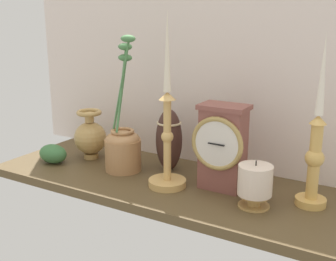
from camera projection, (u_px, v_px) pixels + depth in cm
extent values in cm
cube|color=brown|center=(166.00, 183.00, 116.65)|extent=(100.00, 36.00, 2.40)
cube|color=silver|center=(198.00, 55.00, 123.16)|extent=(120.00, 2.00, 65.00)
cube|color=brown|center=(223.00, 149.00, 107.98)|extent=(10.85, 7.15, 20.95)
cube|color=brown|center=(224.00, 107.00, 105.06)|extent=(12.16, 8.01, 1.20)
torus|color=#AD8D4B|center=(217.00, 144.00, 104.00)|extent=(13.77, 1.25, 13.77)
cylinder|color=silver|center=(217.00, 144.00, 103.92)|extent=(11.52, 0.40, 11.52)
cube|color=black|center=(216.00, 144.00, 103.67)|extent=(4.41, 0.87, 0.30)
cylinder|color=tan|center=(167.00, 183.00, 111.54)|extent=(9.97, 9.97, 1.80)
cylinder|color=tan|center=(167.00, 141.00, 108.49)|extent=(1.98, 1.98, 21.36)
sphere|color=tan|center=(167.00, 137.00, 108.21)|extent=(3.18, 3.18, 3.18)
cone|color=tan|center=(167.00, 96.00, 105.42)|extent=(4.29, 4.29, 2.00)
cone|color=#EFE1C3|center=(167.00, 52.00, 102.56)|extent=(1.96, 1.96, 19.80)
cylinder|color=#DAA955|center=(310.00, 201.00, 100.32)|extent=(7.23, 7.23, 1.80)
cylinder|color=#DAA955|center=(314.00, 162.00, 97.70)|extent=(2.76, 2.76, 18.11)
sphere|color=#DAA955|center=(315.00, 158.00, 97.46)|extent=(4.42, 4.42, 4.42)
cone|color=#DAA955|center=(318.00, 120.00, 95.06)|extent=(3.90, 3.90, 2.00)
cone|color=white|center=(323.00, 74.00, 92.37)|extent=(1.95, 1.95, 18.42)
cylinder|color=tan|center=(91.00, 156.00, 133.42)|extent=(4.52, 4.52, 1.60)
sphere|color=tan|center=(90.00, 138.00, 131.89)|extent=(10.05, 10.05, 10.05)
cylinder|color=tan|center=(89.00, 117.00, 130.17)|extent=(2.81, 2.81, 3.07)
torus|color=tan|center=(89.00, 113.00, 129.76)|extent=(7.78, 7.78, 1.40)
cylinder|color=#B27E4E|center=(122.00, 155.00, 121.85)|extent=(10.47, 10.47, 9.23)
ellipsoid|color=#B27E4E|center=(122.00, 140.00, 120.64)|extent=(9.94, 9.94, 4.97)
torus|color=#B27E4E|center=(122.00, 131.00, 119.98)|extent=(6.79, 6.79, 1.04)
cylinder|color=#4B824B|center=(120.00, 86.00, 116.58)|extent=(6.07, 1.54, 25.42)
ellipsoid|color=#4B824B|center=(128.00, 39.00, 112.23)|extent=(4.40, 2.80, 2.00)
cylinder|color=#4B824B|center=(121.00, 96.00, 117.30)|extent=(1.63, 7.14, 19.55)
ellipsoid|color=#4B824B|center=(125.00, 58.00, 117.60)|extent=(4.40, 2.80, 2.00)
cylinder|color=#4B824B|center=(120.00, 91.00, 116.90)|extent=(1.34, 6.97, 22.75)
ellipsoid|color=#4B824B|center=(125.00, 47.00, 116.66)|extent=(4.40, 2.80, 2.00)
cylinder|color=tan|center=(254.00, 201.00, 99.49)|extent=(3.00, 3.00, 2.68)
cylinder|color=tan|center=(254.00, 205.00, 99.74)|extent=(7.51, 7.51, 0.80)
cylinder|color=tan|center=(254.00, 196.00, 99.14)|extent=(6.76, 6.76, 0.60)
cylinder|color=beige|center=(255.00, 180.00, 98.10)|extent=(8.06, 8.06, 7.12)
cylinder|color=black|center=(256.00, 163.00, 97.01)|extent=(0.30, 0.30, 1.20)
ellipsoid|color=#3F2720|center=(169.00, 140.00, 121.06)|extent=(7.59, 7.59, 18.10)
torus|color=#CCB78C|center=(169.00, 123.00, 119.73)|extent=(7.05, 7.05, 0.60)
ellipsoid|color=#3B6E3C|center=(53.00, 154.00, 128.67)|extent=(9.37, 6.56, 5.73)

